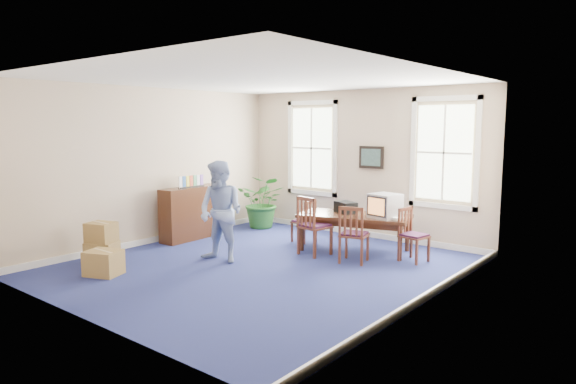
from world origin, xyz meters
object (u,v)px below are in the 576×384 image
Objects in this scene: potted_plant at (263,202)px; crt_tv at (385,206)px; chair_near_left at (315,225)px; cardboard_boxes at (113,242)px; credenza at (191,212)px; conference_table at (354,233)px; man at (221,212)px.

crt_tv is at bearing -8.66° from potted_plant.
crt_tv is 0.48× the size of chair_near_left.
potted_plant reaches higher than cardboard_boxes.
cardboard_boxes is (0.48, -2.21, -0.19)m from credenza.
conference_table is at bearing -111.32° from chair_near_left.
potted_plant is (-2.46, 1.30, 0.06)m from chair_near_left.
conference_table is 2.67m from man.
potted_plant is at bearing -18.27° from chair_near_left.
conference_table is 0.86m from crt_tv.
credenza reaches higher than conference_table.
potted_plant is (-3.51, 0.53, -0.32)m from crt_tv.
man is 1.24× the size of credenza.
conference_table is 1.56× the size of cardboard_boxes.
chair_near_left is 1.81m from man.
crt_tv is at bearing 39.73° from man.
crt_tv is 4.97m from cardboard_boxes.
credenza is 1.17× the size of potted_plant.
crt_tv is 0.43× the size of potted_plant.
man is 3.14m from potted_plant.
chair_near_left is at bearing -27.92° from potted_plant.
credenza is (-1.87, 0.91, -0.33)m from man.
crt_tv is 1.36m from chair_near_left.
potted_plant is (0.41, 1.86, 0.05)m from credenza.
credenza is 1.08× the size of cardboard_boxes.
man reaches higher than potted_plant.
chair_near_left is (-0.43, -0.72, 0.20)m from conference_table.
conference_table is at bearing -163.59° from crt_tv.
potted_plant is at bearing -176.65° from crt_tv.
man is at bearing -28.35° from credenza.
man is (-1.00, -1.47, 0.35)m from chair_near_left.
crt_tv is at bearing -11.44° from conference_table.
cardboard_boxes is at bearing -144.83° from conference_table.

